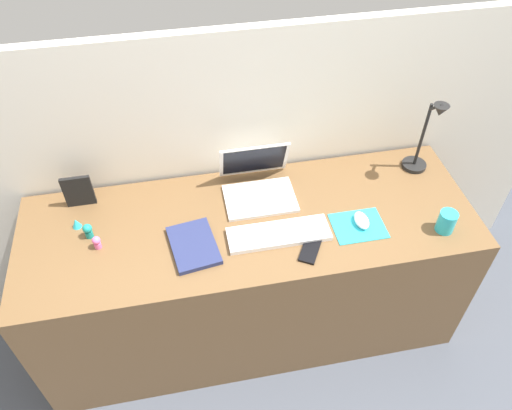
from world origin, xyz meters
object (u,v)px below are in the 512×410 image
Objects in this scene: keyboard at (279,234)px; mouse at (362,220)px; laptop at (257,181)px; cell_phone at (310,250)px; toy_figurine_pink at (97,242)px; desk_lamp at (426,139)px; notebook_pad at (194,245)px; coffee_mug at (447,222)px; toy_figurine_cyan at (76,223)px; toy_figurine_teal at (88,230)px; picture_frame at (78,191)px.

mouse is (0.34, -0.00, 0.01)m from keyboard.
laptop is 0.47m from mouse.
toy_figurine_pink is (-0.81, 0.18, 0.03)m from cell_phone.
desk_lamp is 1.09m from notebook_pad.
toy_figurine_cyan is at bearing 168.46° from coffee_mug.
desk_lamp is at bearing 83.77° from coffee_mug.
keyboard is at bearing -10.66° from toy_figurine_teal.
keyboard is 0.14m from cell_phone.
keyboard is 0.34m from notebook_pad.
mouse is 2.30× the size of toy_figurine_cyan.
mouse is 1.16m from toy_figurine_cyan.
laptop reaches higher than picture_frame.
desk_lamp is at bearing -2.59° from picture_frame.
toy_figurine_pink is at bearing 175.82° from mouse.
desk_lamp is 0.39m from coffee_mug.
mouse is 1.05m from toy_figurine_pink.
picture_frame is 0.20m from toy_figurine_teal.
keyboard is 4.27× the size of mouse.
laptop is 5.22× the size of toy_figurine_pink.
coffee_mug is (-0.04, -0.36, -0.13)m from desk_lamp.
keyboard is at bearing -159.32° from desk_lamp.
coffee_mug is at bearing -11.54° from toy_figurine_cyan.
picture_frame is at bearing 156.94° from keyboard.
toy_figurine_teal reaches higher than toy_figurine_pink.
cell_phone is at bearing -12.26° from toy_figurine_pink.
picture_frame is at bearing 177.41° from desk_lamp.
keyboard is at bearing -9.47° from notebook_pad.
toy_figurine_teal is (-0.74, 0.14, 0.03)m from keyboard.
desk_lamp is 1.49m from picture_frame.
picture_frame is at bearing 175.73° from laptop.
toy_figurine_teal is at bearing -78.92° from picture_frame.
laptop reaches higher than cell_phone.
keyboard is 1.71× the size of notebook_pad.
desk_lamp reaches higher than toy_figurine_cyan.
desk_lamp is at bearing 36.69° from mouse.
toy_figurine_pink is at bearing -162.19° from cell_phone.
keyboard and notebook_pad have the same top height.
mouse is 0.64× the size of picture_frame.
mouse is at bearing -4.18° from toy_figurine_pink.
laptop is at bearing 16.59° from toy_figurine_pink.
cell_phone is (0.14, -0.38, -0.05)m from laptop.
notebook_pad is 3.68× the size of toy_figurine_teal.
toy_figurine_cyan is (-1.14, 0.20, -0.00)m from mouse.
toy_figurine_pink is (-1.05, 0.08, 0.01)m from mouse.
mouse is at bearing -143.31° from desk_lamp.
notebook_pad is at bearing -36.55° from picture_frame.
mouse is at bearing -10.16° from toy_figurine_cyan.
toy_figurine_cyan is at bearing -168.62° from cell_phone.
coffee_mug is at bearing -9.46° from toy_figurine_teal.
keyboard is 4.35× the size of coffee_mug.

